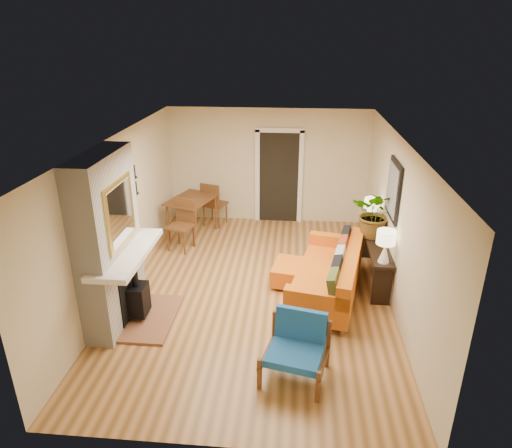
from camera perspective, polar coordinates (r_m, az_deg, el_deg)
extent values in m
plane|color=#BE8249|center=(7.93, -0.13, -8.24)|extent=(6.50, 6.50, 0.00)
plane|color=white|center=(6.96, -0.15, 10.43)|extent=(6.50, 6.50, 0.00)
plane|color=beige|center=(10.42, 1.53, 7.23)|extent=(4.50, 0.00, 4.50)
plane|color=beige|center=(4.53, -4.08, -15.21)|extent=(4.50, 0.00, 4.50)
plane|color=beige|center=(7.87, -16.68, 1.02)|extent=(0.00, 6.50, 6.50)
plane|color=beige|center=(7.50, 17.24, -0.13)|extent=(0.00, 6.50, 6.50)
cube|color=black|center=(10.45, 2.88, 5.83)|extent=(0.88, 0.06, 2.10)
cube|color=white|center=(10.47, 0.18, 5.89)|extent=(0.10, 0.08, 2.18)
cube|color=white|center=(10.43, 5.58, 5.72)|extent=(0.10, 0.08, 2.18)
cube|color=white|center=(10.18, 2.99, 11.64)|extent=(1.08, 0.08, 0.10)
cube|color=black|center=(7.71, 16.85, 4.11)|extent=(0.04, 0.85, 0.95)
cube|color=slate|center=(7.70, 16.67, 4.12)|extent=(0.01, 0.70, 0.80)
cube|color=black|center=(8.12, -15.65, 2.71)|extent=(0.06, 0.95, 0.02)
cube|color=black|center=(8.02, -15.87, 4.72)|extent=(0.06, 0.95, 0.02)
cube|color=white|center=(6.74, -18.53, 2.25)|extent=(0.42, 1.50, 1.48)
cube|color=white|center=(7.27, -17.26, -7.39)|extent=(0.42, 1.50, 1.12)
cube|color=white|center=(6.93, -15.88, -3.54)|extent=(0.60, 1.68, 0.08)
cube|color=black|center=(7.25, -15.57, -8.28)|extent=(0.03, 0.72, 0.78)
cube|color=brown|center=(7.38, -13.03, -11.33)|extent=(0.75, 1.30, 0.04)
cube|color=black|center=(7.27, -14.62, -9.10)|extent=(0.30, 0.36, 0.48)
cylinder|color=black|center=(7.05, -14.97, -6.05)|extent=(0.10, 0.10, 0.40)
cube|color=gold|center=(6.69, -16.65, 1.33)|extent=(0.04, 0.95, 0.95)
cube|color=silver|center=(6.68, -16.49, 1.32)|extent=(0.01, 0.82, 0.82)
cylinder|color=silver|center=(7.10, 4.41, -11.92)|extent=(0.05, 0.05, 0.11)
cylinder|color=silver|center=(7.02, 10.57, -12.77)|extent=(0.05, 0.05, 0.11)
cylinder|color=silver|center=(8.80, 7.30, -4.73)|extent=(0.05, 0.05, 0.11)
cylinder|color=silver|center=(8.73, 12.19, -5.32)|extent=(0.05, 0.05, 0.11)
cube|color=orange|center=(7.78, 8.83, -6.94)|extent=(1.41, 2.41, 0.32)
cube|color=orange|center=(7.58, 11.81, -4.99)|extent=(0.67, 2.26, 0.38)
cube|color=orange|center=(6.76, 7.63, -9.14)|extent=(0.99, 0.39, 0.22)
cube|color=orange|center=(8.57, 9.97, -2.06)|extent=(0.99, 0.39, 0.22)
cube|color=#465122|center=(6.81, 9.82, -7.73)|extent=(0.30, 0.47, 0.45)
cube|color=black|center=(7.19, 10.29, -6.04)|extent=(0.30, 0.47, 0.45)
cube|color=#A8A7A2|center=(7.57, 10.70, -4.53)|extent=(0.30, 0.47, 0.45)
cube|color=#96331B|center=(7.91, 11.03, -3.32)|extent=(0.30, 0.47, 0.45)
cube|color=black|center=(8.29, 11.37, -2.06)|extent=(0.30, 0.47, 0.45)
cylinder|color=silver|center=(7.94, 2.29, -8.01)|extent=(0.04, 0.04, 0.06)
cylinder|color=silver|center=(7.85, 6.57, -8.55)|extent=(0.04, 0.04, 0.06)
cylinder|color=silver|center=(8.44, 3.22, -6.01)|extent=(0.04, 0.04, 0.06)
cylinder|color=silver|center=(8.36, 7.23, -6.49)|extent=(0.04, 0.04, 0.06)
cube|color=orange|center=(8.05, 4.87, -6.09)|extent=(0.85, 0.85, 0.31)
cube|color=brown|center=(6.08, 1.42, -15.68)|extent=(0.22, 0.75, 0.05)
cube|color=brown|center=(5.89, 0.43, -18.22)|extent=(0.06, 0.06, 0.45)
cube|color=brown|center=(6.31, 2.32, -13.52)|extent=(0.06, 0.06, 0.71)
cube|color=brown|center=(5.97, 8.44, -16.86)|extent=(0.22, 0.75, 0.05)
cube|color=brown|center=(5.77, 7.77, -19.53)|extent=(0.06, 0.06, 0.45)
cube|color=brown|center=(6.20, 9.03, -14.60)|extent=(0.06, 0.06, 0.71)
cube|color=#1A509E|center=(5.98, 4.90, -15.84)|extent=(0.79, 0.76, 0.10)
cube|color=#1A509E|center=(6.07, 5.66, -12.33)|extent=(0.69, 0.31, 0.42)
cube|color=brown|center=(9.81, -8.07, 3.06)|extent=(1.09, 1.30, 0.04)
cylinder|color=brown|center=(9.75, -10.94, 0.09)|extent=(0.06, 0.06, 0.80)
cylinder|color=brown|center=(9.43, -7.82, -0.49)|extent=(0.06, 0.06, 0.80)
cylinder|color=brown|center=(10.48, -8.04, 1.92)|extent=(0.06, 0.06, 0.80)
cylinder|color=brown|center=(10.19, -5.07, 1.43)|extent=(0.06, 0.06, 0.80)
cube|color=brown|center=(9.28, -9.39, -0.33)|extent=(0.59, 0.59, 0.04)
cube|color=brown|center=(9.35, -8.77, 1.72)|extent=(0.45, 0.19, 0.51)
cylinder|color=brown|center=(9.34, -10.88, -1.99)|extent=(0.04, 0.04, 0.49)
cylinder|color=brown|center=(9.14, -8.93, -2.40)|extent=(0.04, 0.04, 0.49)
cylinder|color=brown|center=(9.62, -9.64, -1.14)|extent=(0.04, 0.04, 0.49)
cylinder|color=brown|center=(9.43, -7.72, -1.52)|extent=(0.04, 0.04, 0.49)
cube|color=brown|center=(10.42, -5.14, 2.50)|extent=(0.59, 0.59, 0.04)
cube|color=brown|center=(10.14, -5.79, 3.57)|extent=(0.45, 0.19, 0.51)
cylinder|color=brown|center=(10.44, -6.49, 1.01)|extent=(0.04, 0.04, 0.49)
cylinder|color=brown|center=(10.27, -4.67, 0.70)|extent=(0.04, 0.04, 0.49)
cylinder|color=brown|center=(10.75, -5.49, 1.69)|extent=(0.04, 0.04, 0.49)
cylinder|color=brown|center=(10.58, -3.71, 1.40)|extent=(0.04, 0.04, 0.49)
cube|color=black|center=(8.22, 14.78, -2.38)|extent=(0.34, 1.85, 0.05)
cube|color=black|center=(7.64, 15.46, -7.52)|extent=(0.30, 0.04, 0.68)
cube|color=black|center=(9.13, 13.78, -2.17)|extent=(0.30, 0.04, 0.68)
cone|color=white|center=(7.49, 15.75, -3.56)|extent=(0.18, 0.18, 0.30)
cylinder|color=white|center=(7.41, 15.90, -2.31)|extent=(0.03, 0.03, 0.06)
cylinder|color=#FFEABF|center=(7.37, 15.98, -1.61)|extent=(0.30, 0.30, 0.22)
cone|color=white|center=(8.85, 14.17, 0.74)|extent=(0.18, 0.18, 0.30)
cylinder|color=white|center=(8.78, 14.28, 1.83)|extent=(0.03, 0.03, 0.06)
cylinder|color=#FFEABF|center=(8.75, 14.34, 2.44)|extent=(0.30, 0.30, 0.22)
imported|color=#1E5919|center=(8.26, 14.78, 1.28)|extent=(1.00, 0.95, 0.88)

